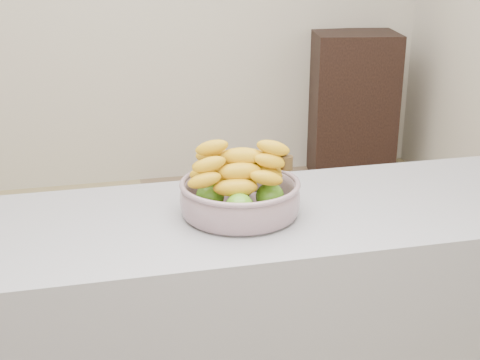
# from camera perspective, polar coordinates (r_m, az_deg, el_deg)

# --- Properties ---
(ground) EXTENTS (4.00, 4.00, 0.00)m
(ground) POSITION_cam_1_polar(r_m,az_deg,el_deg) (2.96, -4.77, -13.14)
(ground) COLOR tan
(ground) RESTS_ON ground
(counter) EXTENTS (2.00, 0.60, 0.90)m
(counter) POSITION_cam_1_polar(r_m,az_deg,el_deg) (2.06, -1.56, -14.63)
(counter) COLOR #93939B
(counter) RESTS_ON ground
(cabinet) EXTENTS (0.63, 0.54, 1.00)m
(cabinet) POSITION_cam_1_polar(r_m,az_deg,el_deg) (4.74, 9.55, 6.30)
(cabinet) COLOR black
(cabinet) RESTS_ON ground
(fruit_bowl) EXTENTS (0.33, 0.33, 0.19)m
(fruit_bowl) POSITION_cam_1_polar(r_m,az_deg,el_deg) (1.83, -0.01, -1.13)
(fruit_bowl) COLOR #9AA9B9
(fruit_bowl) RESTS_ON counter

